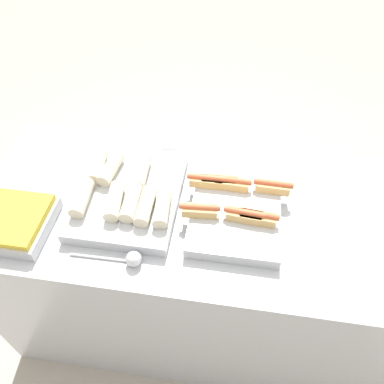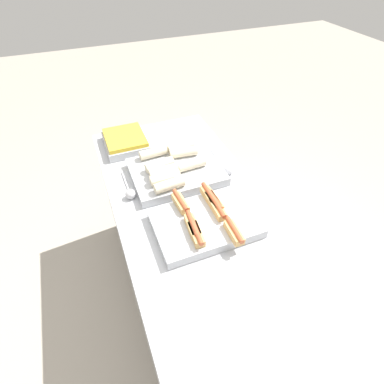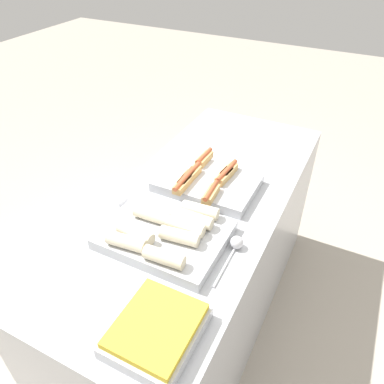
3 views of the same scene
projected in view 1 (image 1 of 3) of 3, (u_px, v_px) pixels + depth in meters
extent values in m
plane|color=#ADA393|center=(206.00, 312.00, 2.11)|extent=(12.00, 12.00, 0.00)
cube|color=#B7BABF|center=(208.00, 270.00, 1.77)|extent=(1.84, 0.77, 0.92)
cube|color=#B7BABF|center=(236.00, 207.00, 1.40)|extent=(0.32, 0.47, 0.05)
cube|color=tan|center=(206.00, 181.00, 1.43)|extent=(0.13, 0.05, 0.04)
cylinder|color=#C15633|center=(206.00, 178.00, 1.41)|extent=(0.15, 0.02, 0.02)
cube|color=tan|center=(258.00, 218.00, 1.31)|extent=(0.13, 0.05, 0.04)
cylinder|color=#C15633|center=(258.00, 214.00, 1.29)|extent=(0.15, 0.03, 0.02)
cube|color=tan|center=(232.00, 184.00, 1.42)|extent=(0.13, 0.05, 0.04)
cylinder|color=#C15633|center=(232.00, 180.00, 1.40)|extent=(0.15, 0.03, 0.02)
cube|color=tan|center=(244.00, 216.00, 1.32)|extent=(0.13, 0.05, 0.04)
cylinder|color=#C15633|center=(244.00, 212.00, 1.30)|extent=(0.15, 0.03, 0.02)
cube|color=tan|center=(200.00, 211.00, 1.33)|extent=(0.13, 0.05, 0.04)
cylinder|color=#C15633|center=(200.00, 207.00, 1.32)|extent=(0.15, 0.03, 0.02)
cube|color=tan|center=(218.00, 182.00, 1.43)|extent=(0.13, 0.05, 0.04)
cylinder|color=#C15633|center=(219.00, 178.00, 1.41)|extent=(0.15, 0.03, 0.02)
cube|color=tan|center=(273.00, 187.00, 1.41)|extent=(0.13, 0.05, 0.04)
cylinder|color=#C15633|center=(273.00, 184.00, 1.39)|extent=(0.15, 0.03, 0.02)
cube|color=#B7BABF|center=(130.00, 195.00, 1.44)|extent=(0.38, 0.49, 0.05)
cylinder|color=beige|center=(82.00, 198.00, 1.36)|extent=(0.06, 0.16, 0.05)
cylinder|color=beige|center=(97.00, 166.00, 1.47)|extent=(0.07, 0.16, 0.05)
cylinder|color=beige|center=(111.00, 168.00, 1.46)|extent=(0.07, 0.16, 0.05)
cylinder|color=beige|center=(162.00, 207.00, 1.33)|extent=(0.07, 0.16, 0.05)
cylinder|color=beige|center=(131.00, 202.00, 1.35)|extent=(0.06, 0.16, 0.05)
cylinder|color=beige|center=(145.00, 206.00, 1.33)|extent=(0.06, 0.16, 0.05)
cylinder|color=beige|center=(141.00, 172.00, 1.45)|extent=(0.06, 0.16, 0.05)
cylinder|color=beige|center=(114.00, 201.00, 1.35)|extent=(0.07, 0.16, 0.05)
cube|color=#B7BABF|center=(9.00, 223.00, 1.35)|extent=(0.30, 0.26, 0.05)
cube|color=gold|center=(5.00, 217.00, 1.32)|extent=(0.27, 0.24, 0.02)
cylinder|color=silver|center=(102.00, 258.00, 1.27)|extent=(0.23, 0.01, 0.01)
sphere|color=silver|center=(134.00, 259.00, 1.25)|extent=(0.05, 0.05, 0.05)
cylinder|color=silver|center=(141.00, 150.00, 1.64)|extent=(0.24, 0.01, 0.01)
sphere|color=silver|center=(168.00, 149.00, 1.61)|extent=(0.05, 0.05, 0.05)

